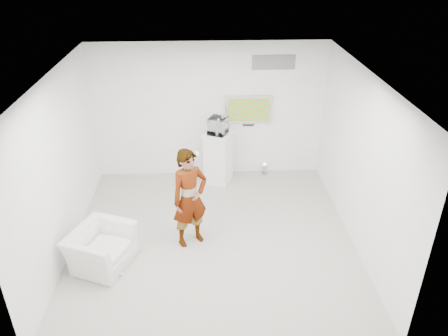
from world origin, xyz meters
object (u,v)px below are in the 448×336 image
(pedestal, at_px, (218,158))
(floor_uplight, at_px, (265,169))
(tv, at_px, (249,109))
(armchair, at_px, (101,248))
(person, at_px, (190,198))

(pedestal, distance_m, floor_uplight, 1.18)
(tv, distance_m, pedestal, 1.24)
(tv, height_order, armchair, tv)
(floor_uplight, bearing_deg, person, -124.08)
(tv, bearing_deg, armchair, -131.48)
(tv, xyz_separation_m, person, (-1.24, -2.53, -0.65))
(armchair, bearing_deg, pedestal, -14.49)
(pedestal, bearing_deg, floor_uplight, 13.34)
(person, relative_size, floor_uplight, 6.46)
(person, bearing_deg, floor_uplight, 26.56)
(person, height_order, floor_uplight, person)
(person, height_order, armchair, person)
(tv, xyz_separation_m, armchair, (-2.70, -3.06, -1.22))
(pedestal, xyz_separation_m, floor_uplight, (1.07, 0.25, -0.44))
(tv, bearing_deg, person, -116.08)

